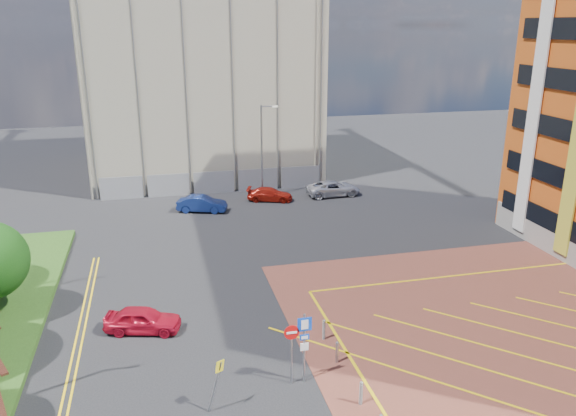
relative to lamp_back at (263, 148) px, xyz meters
name	(u,v)px	position (x,y,z in m)	size (l,w,h in m)	color
ground	(298,397)	(-4.08, -28.00, -4.36)	(140.00, 140.00, 0.00)	black
lamp_back	(263,148)	(0.00, 0.00, 0.00)	(1.53, 0.16, 8.00)	#9EA0A8
sign_cluster	(300,342)	(-3.78, -27.02, -2.41)	(1.17, 0.12, 3.20)	#9EA0A8
warning_sign	(217,379)	(-7.35, -28.04, -2.93)	(0.75, 0.42, 2.25)	#9EA0A8
bollard_row	(367,405)	(-1.78, -29.67, -3.89)	(0.14, 11.14, 0.90)	#9EA0A8
construction_building	(199,61)	(-4.08, 12.00, 6.64)	(21.20, 19.20, 22.00)	#B3A993
construction_fence	(225,182)	(-3.08, 2.00, -3.36)	(21.60, 0.06, 2.00)	gray
car_red_left	(143,320)	(-10.21, -21.16, -3.73)	(1.49, 3.70, 1.26)	red
car_blue_back	(202,204)	(-5.64, -3.03, -3.71)	(1.38, 3.96, 1.31)	navy
car_red_back	(270,194)	(0.30, -1.42, -3.80)	(1.58, 3.89, 1.13)	#A2180D
car_silver_back	(333,188)	(6.07, -1.24, -3.70)	(2.19, 4.75, 1.32)	silver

